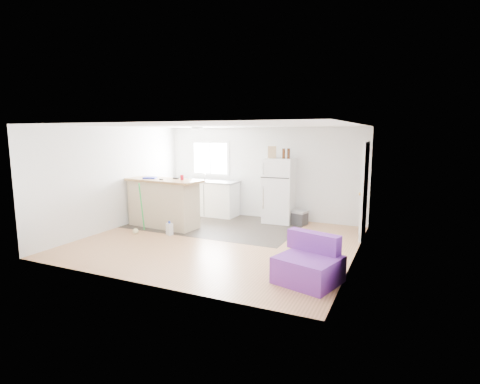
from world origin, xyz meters
name	(u,v)px	position (x,y,z in m)	size (l,w,h in m)	color
room	(218,185)	(0.00, 0.00, 1.20)	(5.51, 5.01, 2.41)	#9F6D42
vinyl_zone	(216,224)	(-0.73, 1.25, 0.00)	(4.05, 2.50, 0.00)	#2F2923
window	(210,158)	(-1.55, 2.49, 1.55)	(1.18, 0.06, 0.98)	white
interior_door	(365,191)	(2.72, 1.55, 1.02)	(0.11, 0.92, 2.10)	white
ceiling_fixture	(197,128)	(-1.20, 1.20, 2.36)	(0.30, 0.30, 0.07)	white
kitchen_cabinets	(201,197)	(-1.68, 2.17, 0.49)	(2.16, 0.71, 1.25)	white
peninsula	(164,203)	(-1.78, 0.55, 0.59)	(1.95, 0.89, 1.16)	tan
refrigerator	(279,190)	(0.60, 2.14, 0.81)	(0.76, 0.72, 1.63)	white
cooler	(298,217)	(1.11, 2.11, 0.18)	(0.54, 0.43, 0.36)	#323234
purple_seat	(309,265)	(2.27, -1.36, 0.26)	(1.05, 1.03, 0.71)	#71309D
cleaner_jug	(170,229)	(-1.21, -0.05, 0.14)	(0.17, 0.15, 0.32)	silver
mop	(138,223)	(-1.94, -0.23, 0.23)	(0.25, 0.32, 1.17)	green
red_cup	(182,177)	(-1.26, 0.58, 1.22)	(0.08, 0.08, 0.12)	red
blue_tray	(150,178)	(-2.14, 0.53, 1.18)	(0.30, 0.22, 0.04)	#1320B5
tool_a	(176,178)	(-1.51, 0.68, 1.18)	(0.14, 0.05, 0.03)	black
tool_b	(161,179)	(-1.72, 0.40, 1.18)	(0.10, 0.04, 0.03)	black
cardboard_box	(272,152)	(0.42, 2.09, 1.78)	(0.20, 0.10, 0.30)	tan
bottle_left	(284,154)	(0.74, 2.05, 1.75)	(0.07, 0.07, 0.25)	#3C1C0B
bottle_right	(289,154)	(0.85, 2.10, 1.75)	(0.07, 0.07, 0.25)	#3C1C0B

